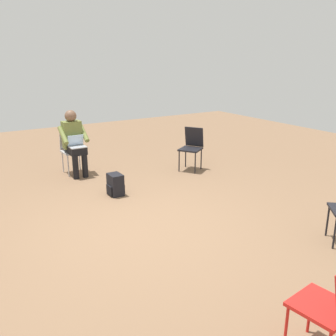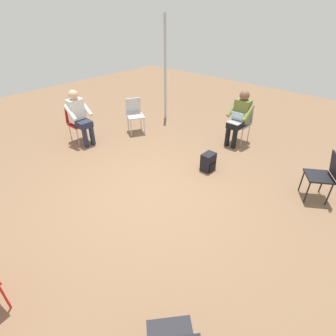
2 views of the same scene
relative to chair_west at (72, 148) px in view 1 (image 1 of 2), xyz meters
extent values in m
plane|color=brown|center=(2.91, -0.08, -0.50)|extent=(15.84, 15.84, 0.00)
cube|color=#B7B7BC|center=(0.07, 0.00, -0.06)|extent=(0.40, 0.40, 0.03)
cylinder|color=#B7B7BC|center=(0.24, 0.17, -0.29)|extent=(0.02, 0.02, 0.42)
cylinder|color=#B7B7BC|center=(0.24, -0.17, -0.29)|extent=(0.02, 0.02, 0.42)
cylinder|color=#B7B7BC|center=(-0.10, 0.17, -0.29)|extent=(0.02, 0.02, 0.42)
cylinder|color=#B7B7BC|center=(-0.10, -0.17, -0.29)|extent=(0.02, 0.02, 0.42)
cube|color=#B7B7BC|center=(-0.12, 0.00, 0.15)|extent=(0.09, 0.38, 0.40)
cube|color=red|center=(5.60, 0.06, -0.06)|extent=(0.45, 0.45, 0.03)
cylinder|color=red|center=(5.45, -0.13, -0.29)|extent=(0.02, 0.02, 0.42)
cylinder|color=red|center=(5.41, 0.21, -0.29)|extent=(0.02, 0.02, 0.42)
cylinder|color=black|center=(4.64, 1.64, -0.29)|extent=(0.02, 0.02, 0.42)
cylinder|color=black|center=(4.38, 1.86, -0.29)|extent=(0.02, 0.02, 0.42)
cube|color=black|center=(1.13, 2.03, -0.06)|extent=(0.55, 0.55, 0.03)
cylinder|color=black|center=(1.36, 1.98, -0.29)|extent=(0.02, 0.02, 0.42)
cylinder|color=black|center=(1.08, 1.80, -0.29)|extent=(0.02, 0.02, 0.42)
cylinder|color=black|center=(1.18, 2.27, -0.29)|extent=(0.02, 0.02, 0.42)
cylinder|color=black|center=(0.89, 2.08, -0.29)|extent=(0.02, 0.02, 0.42)
cube|color=black|center=(1.02, 2.19, 0.15)|extent=(0.37, 0.29, 0.40)
cylinder|color=black|center=(0.43, 0.09, -0.27)|extent=(0.11, 0.11, 0.45)
cylinder|color=black|center=(0.43, -0.09, -0.27)|extent=(0.11, 0.11, 0.45)
cube|color=black|center=(0.26, 0.00, 0.01)|extent=(0.42, 0.30, 0.14)
cube|color=olive|center=(0.07, 0.00, 0.27)|extent=(0.22, 0.34, 0.52)
sphere|color=brown|center=(0.07, 0.00, 0.63)|extent=(0.22, 0.22, 0.22)
cylinder|color=olive|center=(0.17, 0.20, 0.30)|extent=(0.40, 0.09, 0.31)
cylinder|color=olive|center=(0.17, -0.20, 0.30)|extent=(0.40, 0.09, 0.31)
cube|color=#9EA0A5|center=(0.37, 0.00, 0.09)|extent=(0.22, 0.30, 0.02)
cube|color=#B2D1F2|center=(0.26, 0.00, 0.20)|extent=(0.05, 0.30, 0.20)
cube|color=black|center=(1.60, 0.19, -0.32)|extent=(0.28, 0.20, 0.36)
cube|color=black|center=(1.60, 0.19, -0.40)|extent=(0.20, 0.25, 0.16)
camera|label=1|loc=(6.99, -2.18, 1.74)|focal=40.00mm
camera|label=2|loc=(5.44, 2.58, 2.36)|focal=28.00mm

